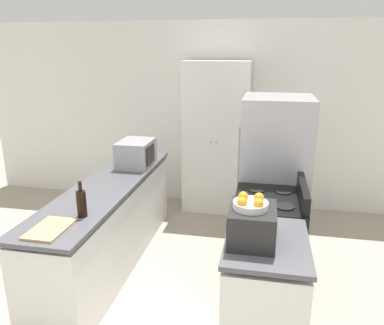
# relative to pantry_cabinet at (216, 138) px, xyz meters

# --- Properties ---
(wall_back) EXTENTS (7.00, 0.06, 2.60)m
(wall_back) POSITION_rel_pantry_cabinet_xyz_m (-0.09, 0.28, 0.26)
(wall_back) COLOR white
(wall_back) RESTS_ON ground_plane
(counter_left) EXTENTS (0.60, 2.59, 0.90)m
(counter_left) POSITION_rel_pantry_cabinet_xyz_m (-0.90, -1.65, -0.61)
(counter_left) COLOR silver
(counter_left) RESTS_ON ground_plane
(counter_right) EXTENTS (0.60, 0.82, 0.90)m
(counter_right) POSITION_rel_pantry_cabinet_xyz_m (0.72, -2.53, -0.61)
(counter_right) COLOR silver
(counter_right) RESTS_ON ground_plane
(pantry_cabinet) EXTENTS (0.88, 0.48, 2.08)m
(pantry_cabinet) POSITION_rel_pantry_cabinet_xyz_m (0.00, 0.00, 0.00)
(pantry_cabinet) COLOR white
(pantry_cabinet) RESTS_ON ground_plane
(stove) EXTENTS (0.66, 0.77, 1.06)m
(stove) POSITION_rel_pantry_cabinet_xyz_m (0.74, -1.72, -0.58)
(stove) COLOR black
(stove) RESTS_ON ground_plane
(refrigerator) EXTENTS (0.77, 0.80, 1.74)m
(refrigerator) POSITION_rel_pantry_cabinet_xyz_m (0.79, -0.89, -0.17)
(refrigerator) COLOR #A3A3A8
(refrigerator) RESTS_ON ground_plane
(microwave) EXTENTS (0.38, 0.48, 0.30)m
(microwave) POSITION_rel_pantry_cabinet_xyz_m (-0.81, -0.98, 0.01)
(microwave) COLOR #939399
(microwave) RESTS_ON counter_left
(wine_bottle) EXTENTS (0.08, 0.08, 0.30)m
(wine_bottle) POSITION_rel_pantry_cabinet_xyz_m (-0.77, -2.42, -0.02)
(wine_bottle) COLOR black
(wine_bottle) RESTS_ON counter_left
(toaster_oven) EXTENTS (0.33, 0.40, 0.26)m
(toaster_oven) POSITION_rel_pantry_cabinet_xyz_m (0.61, -2.57, -0.01)
(toaster_oven) COLOR black
(toaster_oven) RESTS_ON counter_right
(fruit_bowl) EXTENTS (0.24, 0.24, 0.10)m
(fruit_bowl) POSITION_rel_pantry_cabinet_xyz_m (0.59, -2.58, 0.15)
(fruit_bowl) COLOR silver
(fruit_bowl) RESTS_ON toaster_oven
(cutting_board) EXTENTS (0.25, 0.39, 0.02)m
(cutting_board) POSITION_rel_pantry_cabinet_xyz_m (-0.90, -2.70, -0.13)
(cutting_board) COLOR tan
(cutting_board) RESTS_ON counter_left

